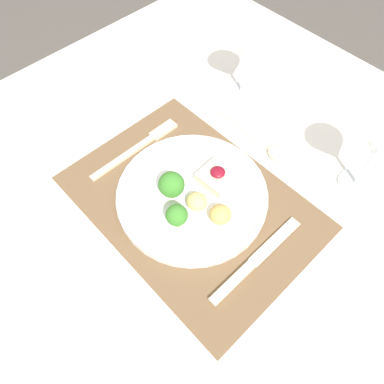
{
  "coord_description": "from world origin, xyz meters",
  "views": [
    {
      "loc": [
        0.27,
        -0.25,
        1.34
      ],
      "look_at": [
        -0.01,
        0.01,
        0.76
      ],
      "focal_mm": 35.0,
      "sensor_mm": 36.0,
      "label": 1
    }
  ],
  "objects_px": {
    "fork": "(141,145)",
    "spoon": "(268,146)",
    "dinner_plate": "(192,194)",
    "wine_glass_near": "(378,148)",
    "knife": "(251,265)",
    "wine_glass_far": "(247,55)"
  },
  "relations": [
    {
      "from": "knife",
      "to": "spoon",
      "type": "relative_size",
      "value": 1.09
    },
    {
      "from": "dinner_plate",
      "to": "spoon",
      "type": "xyz_separation_m",
      "value": [
        0.02,
        0.2,
        -0.01
      ]
    },
    {
      "from": "dinner_plate",
      "to": "knife",
      "type": "bearing_deg",
      "value": -7.02
    },
    {
      "from": "wine_glass_near",
      "to": "wine_glass_far",
      "type": "bearing_deg",
      "value": 174.91
    },
    {
      "from": "knife",
      "to": "dinner_plate",
      "type": "bearing_deg",
      "value": 172.59
    },
    {
      "from": "fork",
      "to": "knife",
      "type": "relative_size",
      "value": 1.0
    },
    {
      "from": "fork",
      "to": "spoon",
      "type": "relative_size",
      "value": 1.09
    },
    {
      "from": "dinner_plate",
      "to": "fork",
      "type": "xyz_separation_m",
      "value": [
        -0.17,
        0.01,
        -0.01
      ]
    },
    {
      "from": "fork",
      "to": "spoon",
      "type": "height_order",
      "value": "spoon"
    },
    {
      "from": "dinner_plate",
      "to": "fork",
      "type": "bearing_deg",
      "value": 176.06
    },
    {
      "from": "wine_glass_far",
      "to": "fork",
      "type": "bearing_deg",
      "value": -96.87
    },
    {
      "from": "knife",
      "to": "wine_glass_far",
      "type": "bearing_deg",
      "value": 134.16
    },
    {
      "from": "dinner_plate",
      "to": "wine_glass_far",
      "type": "height_order",
      "value": "wine_glass_far"
    },
    {
      "from": "dinner_plate",
      "to": "fork",
      "type": "distance_m",
      "value": 0.17
    },
    {
      "from": "fork",
      "to": "wine_glass_far",
      "type": "bearing_deg",
      "value": 81.13
    },
    {
      "from": "dinner_plate",
      "to": "wine_glass_far",
      "type": "xyz_separation_m",
      "value": [
        -0.13,
        0.28,
        0.09
      ]
    },
    {
      "from": "wine_glass_near",
      "to": "wine_glass_far",
      "type": "xyz_separation_m",
      "value": [
        -0.33,
        0.03,
        -0.01
      ]
    },
    {
      "from": "dinner_plate",
      "to": "spoon",
      "type": "relative_size",
      "value": 1.43
    },
    {
      "from": "fork",
      "to": "spoon",
      "type": "distance_m",
      "value": 0.26
    },
    {
      "from": "wine_glass_near",
      "to": "dinner_plate",
      "type": "bearing_deg",
      "value": -127.14
    },
    {
      "from": "fork",
      "to": "wine_glass_near",
      "type": "bearing_deg",
      "value": 32.11
    },
    {
      "from": "dinner_plate",
      "to": "fork",
      "type": "height_order",
      "value": "dinner_plate"
    }
  ]
}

